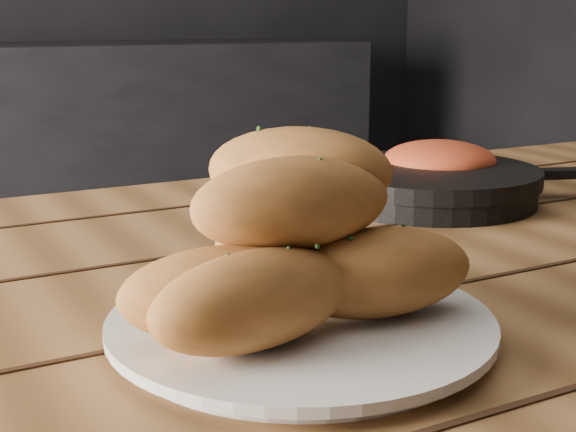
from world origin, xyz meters
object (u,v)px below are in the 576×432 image
object	(u,v)px
plate	(301,327)
skillet	(431,184)
table	(375,343)
bowl	(439,169)
bread_rolls	(287,249)

from	to	relation	value
plate	skillet	xyz separation A→B (m)	(0.37, 0.32, 0.01)
table	plate	world-z (taller)	plate
table	skillet	bearing A→B (deg)	41.03
table	bowl	world-z (taller)	bowl
skillet	bowl	xyz separation A→B (m)	(0.04, 0.04, 0.01)
plate	bread_rolls	distance (m)	0.06
bread_rolls	skillet	size ratio (longest dim) A/B	0.68
table	bread_rolls	size ratio (longest dim) A/B	5.88
table	bowl	xyz separation A→B (m)	(0.25, 0.22, 0.12)
bread_rolls	plate	bearing A→B (deg)	1.71
plate	bowl	xyz separation A→B (m)	(0.42, 0.36, 0.02)
plate	bowl	distance (m)	0.55
skillet	bread_rolls	bearing A→B (deg)	-140.02
skillet	plate	bearing A→B (deg)	-139.15
plate	table	bearing A→B (deg)	40.63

